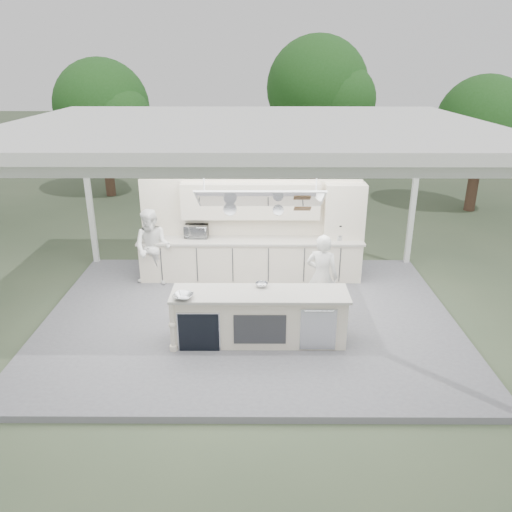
{
  "coord_description": "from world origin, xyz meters",
  "views": [
    {
      "loc": [
        0.17,
        -8.75,
        4.82
      ],
      "look_at": [
        0.13,
        0.4,
        1.24
      ],
      "focal_mm": 35.0,
      "sensor_mm": 36.0,
      "label": 1
    }
  ],
  "objects_px": {
    "back_counter": "(251,258)",
    "head_chef": "(322,276)",
    "demo_island": "(259,317)",
    "sous_chef": "(153,248)"
  },
  "relations": [
    {
      "from": "demo_island",
      "to": "back_counter",
      "type": "xyz_separation_m",
      "value": [
        -0.18,
        2.81,
        0.0
      ]
    },
    {
      "from": "head_chef",
      "to": "sous_chef",
      "type": "distance_m",
      "value": 3.86
    },
    {
      "from": "demo_island",
      "to": "sous_chef",
      "type": "height_order",
      "value": "sous_chef"
    },
    {
      "from": "head_chef",
      "to": "sous_chef",
      "type": "xyz_separation_m",
      "value": [
        -3.55,
        1.52,
        0.02
      ]
    },
    {
      "from": "demo_island",
      "to": "back_counter",
      "type": "height_order",
      "value": "same"
    },
    {
      "from": "demo_island",
      "to": "back_counter",
      "type": "relative_size",
      "value": 0.61
    },
    {
      "from": "head_chef",
      "to": "sous_chef",
      "type": "bearing_deg",
      "value": -3.45
    },
    {
      "from": "back_counter",
      "to": "head_chef",
      "type": "bearing_deg",
      "value": -53.31
    },
    {
      "from": "demo_island",
      "to": "head_chef",
      "type": "xyz_separation_m",
      "value": [
        1.22,
        0.94,
        0.37
      ]
    },
    {
      "from": "demo_island",
      "to": "sous_chef",
      "type": "xyz_separation_m",
      "value": [
        -2.34,
        2.46,
        0.39
      ]
    }
  ]
}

